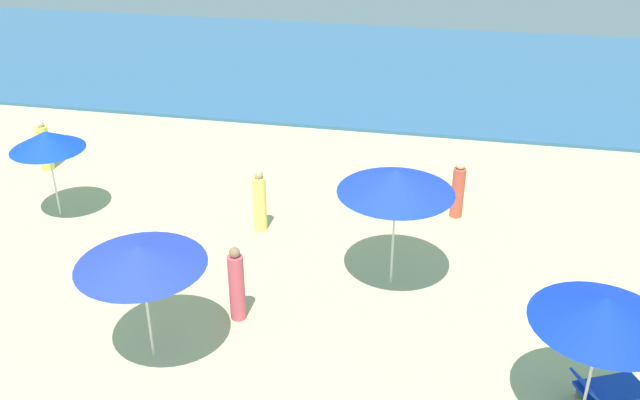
{
  "coord_description": "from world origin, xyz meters",
  "views": [
    {
      "loc": [
        3.7,
        -5.88,
        9.02
      ],
      "look_at": [
        0.73,
        8.93,
        1.1
      ],
      "focal_mm": 40.01,
      "sensor_mm": 36.0,
      "label": 1
    }
  ],
  "objects_px": {
    "beachgoer_6": "(260,202)",
    "umbrella_0": "(396,181)",
    "umbrella_1": "(46,140)",
    "lounge_chair_5_0": "(607,390)",
    "beachgoer_5": "(458,190)",
    "umbrella_2": "(140,255)",
    "umbrella_5": "(605,310)",
    "beachgoer_1": "(44,147)",
    "beach_ball_0": "(148,254)",
    "beachgoer_4": "(237,285)"
  },
  "relations": [
    {
      "from": "umbrella_0",
      "to": "beach_ball_0",
      "type": "bearing_deg",
      "value": -179.38
    },
    {
      "from": "umbrella_5",
      "to": "lounge_chair_5_0",
      "type": "bearing_deg",
      "value": 52.45
    },
    {
      "from": "beachgoer_1",
      "to": "beachgoer_5",
      "type": "relative_size",
      "value": 0.96
    },
    {
      "from": "beachgoer_5",
      "to": "beach_ball_0",
      "type": "distance_m",
      "value": 7.9
    },
    {
      "from": "lounge_chair_5_0",
      "to": "beachgoer_4",
      "type": "relative_size",
      "value": 0.86
    },
    {
      "from": "umbrella_5",
      "to": "beach_ball_0",
      "type": "xyz_separation_m",
      "value": [
        -9.35,
        3.49,
        -2.26
      ]
    },
    {
      "from": "umbrella_2",
      "to": "beachgoer_6",
      "type": "bearing_deg",
      "value": 82.16
    },
    {
      "from": "umbrella_1",
      "to": "umbrella_2",
      "type": "xyz_separation_m",
      "value": [
        4.63,
        -4.79,
        0.16
      ]
    },
    {
      "from": "umbrella_1",
      "to": "beachgoer_5",
      "type": "bearing_deg",
      "value": 11.21
    },
    {
      "from": "beachgoer_5",
      "to": "beachgoer_1",
      "type": "bearing_deg",
      "value": -72.03
    },
    {
      "from": "umbrella_0",
      "to": "umbrella_1",
      "type": "relative_size",
      "value": 1.19
    },
    {
      "from": "umbrella_2",
      "to": "beachgoer_1",
      "type": "distance_m",
      "value": 9.92
    },
    {
      "from": "umbrella_5",
      "to": "beach_ball_0",
      "type": "height_order",
      "value": "umbrella_5"
    },
    {
      "from": "umbrella_0",
      "to": "umbrella_2",
      "type": "bearing_deg",
      "value": -141.49
    },
    {
      "from": "umbrella_2",
      "to": "beachgoer_6",
      "type": "distance_m",
      "value": 5.39
    },
    {
      "from": "umbrella_1",
      "to": "beach_ball_0",
      "type": "relative_size",
      "value": 9.78
    },
    {
      "from": "umbrella_2",
      "to": "umbrella_5",
      "type": "xyz_separation_m",
      "value": [
        7.82,
        -0.21,
        0.1
      ]
    },
    {
      "from": "umbrella_0",
      "to": "umbrella_2",
      "type": "relative_size",
      "value": 1.13
    },
    {
      "from": "beachgoer_6",
      "to": "umbrella_0",
      "type": "bearing_deg",
      "value": -75.08
    },
    {
      "from": "umbrella_5",
      "to": "beachgoer_6",
      "type": "relative_size",
      "value": 1.59
    },
    {
      "from": "umbrella_5",
      "to": "beachgoer_1",
      "type": "distance_m",
      "value": 16.25
    },
    {
      "from": "lounge_chair_5_0",
      "to": "beachgoer_6",
      "type": "bearing_deg",
      "value": 33.89
    },
    {
      "from": "umbrella_2",
      "to": "lounge_chair_5_0",
      "type": "xyz_separation_m",
      "value": [
        8.32,
        0.44,
        -2.04
      ]
    },
    {
      "from": "beachgoer_6",
      "to": "beachgoer_5",
      "type": "bearing_deg",
      "value": -28.81
    },
    {
      "from": "umbrella_2",
      "to": "beach_ball_0",
      "type": "bearing_deg",
      "value": 115.0
    },
    {
      "from": "lounge_chair_5_0",
      "to": "beachgoer_5",
      "type": "relative_size",
      "value": 0.91
    },
    {
      "from": "beachgoer_4",
      "to": "umbrella_2",
      "type": "bearing_deg",
      "value": -100.17
    },
    {
      "from": "lounge_chair_5_0",
      "to": "beachgoer_6",
      "type": "relative_size",
      "value": 0.89
    },
    {
      "from": "beachgoer_1",
      "to": "beachgoer_4",
      "type": "relative_size",
      "value": 0.91
    },
    {
      "from": "umbrella_1",
      "to": "umbrella_5",
      "type": "height_order",
      "value": "umbrella_5"
    },
    {
      "from": "umbrella_0",
      "to": "umbrella_5",
      "type": "xyz_separation_m",
      "value": [
        3.62,
        -3.55,
        -0.17
      ]
    },
    {
      "from": "umbrella_0",
      "to": "umbrella_5",
      "type": "distance_m",
      "value": 5.08
    },
    {
      "from": "umbrella_1",
      "to": "beachgoer_1",
      "type": "height_order",
      "value": "umbrella_1"
    },
    {
      "from": "umbrella_1",
      "to": "beachgoer_5",
      "type": "relative_size",
      "value": 1.48
    },
    {
      "from": "umbrella_0",
      "to": "beach_ball_0",
      "type": "xyz_separation_m",
      "value": [
        -5.73,
        -0.06,
        -2.43
      ]
    },
    {
      "from": "umbrella_0",
      "to": "beachgoer_4",
      "type": "height_order",
      "value": "umbrella_0"
    },
    {
      "from": "umbrella_5",
      "to": "umbrella_1",
      "type": "bearing_deg",
      "value": 158.11
    },
    {
      "from": "beachgoer_4",
      "to": "beach_ball_0",
      "type": "height_order",
      "value": "beachgoer_4"
    },
    {
      "from": "umbrella_0",
      "to": "beachgoer_4",
      "type": "bearing_deg",
      "value": -148.13
    },
    {
      "from": "beachgoer_5",
      "to": "umbrella_1",
      "type": "bearing_deg",
      "value": -58.17
    },
    {
      "from": "lounge_chair_5_0",
      "to": "beach_ball_0",
      "type": "xyz_separation_m",
      "value": [
        -9.85,
        2.83,
        -0.12
      ]
    },
    {
      "from": "umbrella_2",
      "to": "beach_ball_0",
      "type": "xyz_separation_m",
      "value": [
        -1.53,
        3.28,
        -2.16
      ]
    },
    {
      "from": "umbrella_5",
      "to": "umbrella_0",
      "type": "bearing_deg",
      "value": 135.52
    },
    {
      "from": "beach_ball_0",
      "to": "beachgoer_6",
      "type": "bearing_deg",
      "value": 39.55
    },
    {
      "from": "umbrella_2",
      "to": "beach_ball_0",
      "type": "distance_m",
      "value": 4.21
    },
    {
      "from": "umbrella_0",
      "to": "beachgoer_6",
      "type": "bearing_deg",
      "value": 152.94
    },
    {
      "from": "umbrella_0",
      "to": "umbrella_5",
      "type": "bearing_deg",
      "value": -44.48
    },
    {
      "from": "umbrella_2",
      "to": "beachgoer_4",
      "type": "bearing_deg",
      "value": 50.46
    },
    {
      "from": "umbrella_1",
      "to": "beachgoer_4",
      "type": "relative_size",
      "value": 1.4
    },
    {
      "from": "umbrella_2",
      "to": "lounge_chair_5_0",
      "type": "distance_m",
      "value": 8.58
    }
  ]
}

